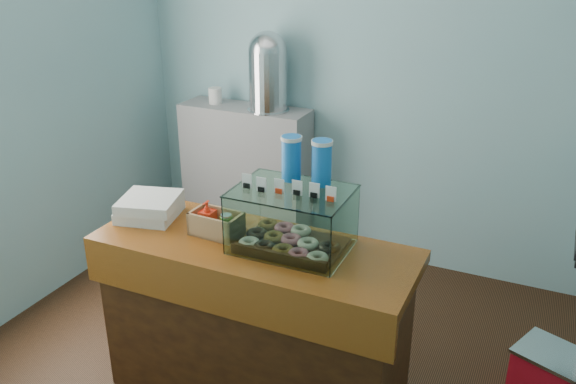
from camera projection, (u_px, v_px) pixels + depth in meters
The scene contains 9 objects.
ground at pixel (277, 363), 3.53m from camera, with size 3.50×3.50×0.00m, color black.
room_shell at pixel (280, 70), 2.86m from camera, with size 3.54×3.04×2.82m.
counter at pixel (255, 320), 3.14m from camera, with size 1.60×0.60×0.90m.
back_shelf at pixel (246, 175), 4.76m from camera, with size 1.00×0.32×1.10m, color gray.
display_case at pixel (294, 213), 2.89m from camera, with size 0.55×0.41×0.52m.
condiment_crate at pixel (215, 223), 3.04m from camera, with size 0.26×0.16×0.17m.
pastry_boxes at pixel (150, 207), 3.23m from camera, with size 0.37×0.36×0.12m.
coffee_urn at pixel (268, 70), 4.35m from camera, with size 0.31×0.31×0.57m.
red_cooler at pixel (552, 380), 3.15m from camera, with size 0.45×0.40×0.33m.
Camera 1 is at (1.26, -2.57, 2.29)m, focal length 38.00 mm.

